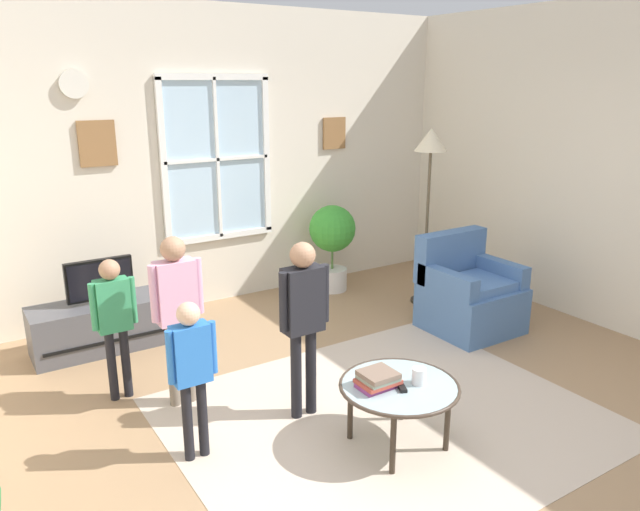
{
  "coord_description": "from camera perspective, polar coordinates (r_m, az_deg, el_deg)",
  "views": [
    {
      "loc": [
        -2.21,
        -2.77,
        2.22
      ],
      "look_at": [
        -0.02,
        0.66,
        1.04
      ],
      "focal_mm": 34.04,
      "sensor_mm": 36.0,
      "label": 1
    }
  ],
  "objects": [
    {
      "name": "ground_plane",
      "position": [
        4.18,
        5.26,
        -16.07
      ],
      "size": [
        6.29,
        6.29,
        0.02
      ],
      "primitive_type": "cube",
      "color": "#9E7A56"
    },
    {
      "name": "back_wall",
      "position": [
        6.13,
        -11.33,
        8.8
      ],
      "size": [
        5.69,
        0.17,
        2.92
      ],
      "color": "beige",
      "rests_on": "ground_plane"
    },
    {
      "name": "television",
      "position": [
        5.38,
        -20.01,
        -2.17
      ],
      "size": [
        0.55,
        0.08,
        0.37
      ],
      "color": "#4C4C4C",
      "rests_on": "tv_stand"
    },
    {
      "name": "cup",
      "position": [
        3.84,
        9.29,
        -11.13
      ],
      "size": [
        0.09,
        0.09,
        0.1
      ],
      "primitive_type": "cylinder",
      "color": "white",
      "rests_on": "coffee_table"
    },
    {
      "name": "person_green_shirt",
      "position": [
        4.48,
        -18.81,
        -5.16
      ],
      "size": [
        0.31,
        0.14,
        1.04
      ],
      "color": "black",
      "rests_on": "ground_plane"
    },
    {
      "name": "remote_near_books",
      "position": [
        3.8,
        7.61,
        -12.07
      ],
      "size": [
        0.09,
        0.14,
        0.02
      ],
      "primitive_type": "cube",
      "rotation": [
        0.0,
        0.0,
        -0.4
      ],
      "color": "black",
      "rests_on": "coffee_table"
    },
    {
      "name": "armchair",
      "position": [
        5.72,
        13.77,
        -3.61
      ],
      "size": [
        0.76,
        0.74,
        0.87
      ],
      "color": "#476B9E",
      "rests_on": "ground_plane"
    },
    {
      "name": "person_blue_shirt",
      "position": [
        3.66,
        -11.98,
        -9.85
      ],
      "size": [
        0.3,
        0.14,
        1.01
      ],
      "color": "black",
      "rests_on": "ground_plane"
    },
    {
      "name": "floor_lamp",
      "position": [
        6.06,
        10.33,
        9.01
      ],
      "size": [
        0.32,
        0.32,
        1.77
      ],
      "color": "black",
      "rests_on": "ground_plane"
    },
    {
      "name": "person_black_shirt",
      "position": [
        3.98,
        -1.59,
        -5.14
      ],
      "size": [
        0.37,
        0.17,
        1.23
      ],
      "color": "black",
      "rests_on": "ground_plane"
    },
    {
      "name": "area_rug",
      "position": [
        4.3,
        6.13,
        -14.88
      ],
      "size": [
        2.76,
        2.35,
        0.01
      ],
      "primitive_type": "cube",
      "color": "#C6B29E",
      "rests_on": "ground_plane"
    },
    {
      "name": "book_stack",
      "position": [
        3.77,
        5.48,
        -11.52
      ],
      "size": [
        0.25,
        0.2,
        0.1
      ],
      "color": "#883775",
      "rests_on": "coffee_table"
    },
    {
      "name": "potted_plant_by_window",
      "position": [
        6.5,
        1.17,
        1.73
      ],
      "size": [
        0.5,
        0.5,
        0.94
      ],
      "color": "silver",
      "rests_on": "ground_plane"
    },
    {
      "name": "tv_stand",
      "position": [
        5.51,
        -19.61,
        -6.17
      ],
      "size": [
        1.18,
        0.46,
        0.42
      ],
      "color": "#4C4C51",
      "rests_on": "ground_plane"
    },
    {
      "name": "coffee_table",
      "position": [
        3.85,
        7.45,
        -12.3
      ],
      "size": [
        0.75,
        0.75,
        0.42
      ],
      "color": "#99B2B7",
      "rests_on": "ground_plane"
    },
    {
      "name": "person_pink_shirt",
      "position": [
        4.24,
        -13.33,
        -4.25
      ],
      "size": [
        0.37,
        0.17,
        1.23
      ],
      "color": "#726656",
      "rests_on": "ground_plane"
    }
  ]
}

